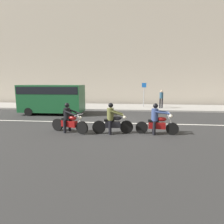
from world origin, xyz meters
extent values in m
plane|color=#272727|center=(0.00, 0.00, 0.00)|extent=(80.00, 80.00, 0.00)
cube|color=gray|center=(0.00, 8.00, 0.07)|extent=(40.00, 4.40, 0.14)
cube|color=#A89E8E|center=(0.00, 11.40, 6.04)|extent=(40.00, 1.40, 12.07)
cube|color=silver|center=(0.47, 0.90, 0.00)|extent=(18.00, 0.14, 0.01)
cylinder|color=black|center=(2.67, -1.50, 0.31)|extent=(0.63, 0.17, 0.62)
cylinder|color=black|center=(1.16, -1.38, 0.31)|extent=(0.63, 0.17, 0.62)
cylinder|color=silver|center=(2.55, -1.49, 0.70)|extent=(0.39, 0.08, 0.84)
cube|color=maroon|center=(1.91, -1.44, 0.45)|extent=(0.85, 0.34, 0.32)
ellipsoid|color=maroon|center=(2.13, -1.46, 0.78)|extent=(0.50, 0.28, 0.22)
cube|color=black|center=(1.73, -1.43, 0.68)|extent=(0.54, 0.28, 0.10)
cylinder|color=silver|center=(2.49, -1.48, 1.10)|extent=(0.09, 0.70, 0.04)
sphere|color=silver|center=(2.57, -1.49, 0.96)|extent=(0.17, 0.17, 0.17)
cylinder|color=silver|center=(1.63, -1.26, 0.33)|extent=(0.70, 0.12, 0.07)
cylinder|color=black|center=(1.76, -1.63, 0.33)|extent=(0.16, 0.16, 0.66)
cylinder|color=black|center=(1.79, -1.23, 0.33)|extent=(0.16, 0.16, 0.66)
cylinder|color=navy|center=(1.79, -1.43, 0.99)|extent=(0.36, 0.36, 0.61)
cylinder|color=navy|center=(2.12, -1.68, 1.14)|extent=(0.71, 0.14, 0.16)
cylinder|color=navy|center=(2.16, -1.24, 1.14)|extent=(0.71, 0.14, 0.16)
sphere|color=tan|center=(1.81, -1.43, 1.42)|extent=(0.20, 0.20, 0.20)
sphere|color=black|center=(1.81, -1.43, 1.45)|extent=(0.25, 0.25, 0.25)
cylinder|color=black|center=(-1.85, -1.82, 0.33)|extent=(0.66, 0.33, 0.66)
cylinder|color=black|center=(-3.34, -1.31, 0.33)|extent=(0.66, 0.33, 0.66)
cylinder|color=silver|center=(-1.96, -1.79, 0.65)|extent=(0.33, 0.16, 0.71)
cube|color=maroon|center=(-2.60, -1.57, 0.47)|extent=(0.91, 0.55, 0.32)
ellipsoid|color=maroon|center=(-2.39, -1.64, 0.79)|extent=(0.53, 0.38, 0.22)
cube|color=black|center=(-2.77, -1.51, 0.69)|extent=(0.57, 0.40, 0.10)
cylinder|color=silver|center=(-2.02, -1.77, 0.98)|extent=(0.27, 0.67, 0.04)
sphere|color=silver|center=(-1.94, -1.79, 0.84)|extent=(0.17, 0.17, 0.17)
cylinder|color=silver|center=(-2.83, -1.32, 0.35)|extent=(0.68, 0.30, 0.07)
cylinder|color=black|center=(-2.79, -1.71, 0.33)|extent=(0.19, 0.19, 0.67)
cylinder|color=black|center=(-2.66, -1.33, 0.33)|extent=(0.19, 0.19, 0.67)
cylinder|color=black|center=(-2.71, -1.53, 0.98)|extent=(0.43, 0.43, 0.59)
cylinder|color=black|center=(-2.44, -1.85, 1.07)|extent=(0.74, 0.33, 0.27)
cylinder|color=black|center=(-2.29, -1.44, 1.07)|extent=(0.74, 0.33, 0.27)
sphere|color=tan|center=(-2.69, -1.53, 1.40)|extent=(0.20, 0.20, 0.20)
sphere|color=black|center=(-2.69, -1.53, 1.43)|extent=(0.25, 0.25, 0.25)
cylinder|color=black|center=(0.39, -1.47, 0.34)|extent=(0.69, 0.20, 0.68)
cylinder|color=black|center=(-1.01, -1.65, 0.34)|extent=(0.69, 0.20, 0.68)
cylinder|color=silver|center=(0.27, -1.48, 0.66)|extent=(0.33, 0.10, 0.71)
cube|color=black|center=(-0.31, -1.56, 0.48)|extent=(0.81, 0.38, 0.32)
ellipsoid|color=black|center=(-0.10, -1.53, 0.81)|extent=(0.51, 0.30, 0.22)
cube|color=black|center=(-0.49, -1.58, 0.71)|extent=(0.55, 0.30, 0.10)
cylinder|color=silver|center=(0.21, -1.49, 0.98)|extent=(0.13, 0.70, 0.04)
sphere|color=silver|center=(0.29, -1.48, 0.84)|extent=(0.17, 0.17, 0.17)
cylinder|color=silver|center=(-0.63, -1.44, 0.36)|extent=(0.70, 0.16, 0.07)
cylinder|color=black|center=(-0.43, -1.77, 0.34)|extent=(0.17, 0.17, 0.69)
cylinder|color=black|center=(-0.48, -1.38, 0.34)|extent=(0.17, 0.17, 0.69)
cylinder|color=brown|center=(-0.43, -1.57, 1.01)|extent=(0.38, 0.38, 0.61)
cylinder|color=brown|center=(-0.09, -1.75, 1.08)|extent=(0.68, 0.17, 0.30)
cylinder|color=brown|center=(-0.14, -1.31, 1.08)|extent=(0.68, 0.17, 0.30)
sphere|color=tan|center=(-0.41, -1.57, 1.43)|extent=(0.20, 0.20, 0.20)
sphere|color=black|center=(-0.41, -1.57, 1.46)|extent=(0.25, 0.25, 0.25)
cube|color=#164C28|center=(-5.76, 3.61, 1.31)|extent=(5.01, 1.90, 2.13)
cube|color=black|center=(-5.76, 3.61, 1.97)|extent=(4.86, 1.93, 0.56)
cylinder|color=black|center=(-4.21, 3.61, 0.32)|extent=(0.64, 1.96, 0.64)
cylinder|color=black|center=(-7.32, 3.61, 0.32)|extent=(0.64, 1.96, 0.64)
cylinder|color=gray|center=(1.87, 8.00, 1.34)|extent=(0.08, 0.08, 2.40)
cube|color=#1959B2|center=(1.87, 7.97, 2.29)|extent=(0.44, 0.03, 0.44)
cylinder|color=black|center=(3.35, 7.14, 0.61)|extent=(0.14, 0.14, 0.93)
cylinder|color=black|center=(3.55, 7.14, 0.61)|extent=(0.14, 0.14, 0.93)
cylinder|color=#234256|center=(3.45, 7.14, 1.35)|extent=(0.34, 0.34, 0.56)
sphere|color=tan|center=(3.45, 7.14, 1.74)|extent=(0.21, 0.21, 0.21)
camera|label=1|loc=(0.58, -10.68, 2.63)|focal=29.56mm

